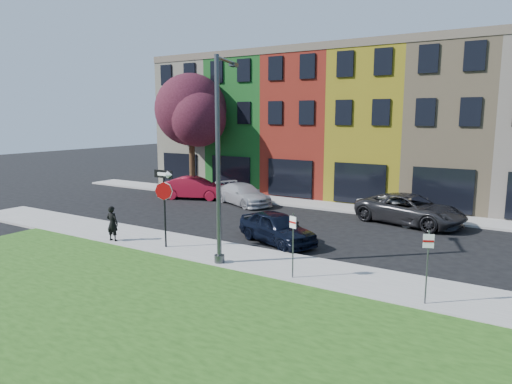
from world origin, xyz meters
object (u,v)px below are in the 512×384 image
Objects in this scene: man at (112,223)px; sedan_near at (277,228)px; stop_sign at (164,193)px; street_lamp at (220,161)px.

man is 7.52m from sedan_near.
street_lamp is (3.21, -0.30, 1.57)m from stop_sign.
man is at bearing 145.47° from sedan_near.
sedan_near is at bearing 66.11° from street_lamp.
man is 6.75m from street_lamp.
street_lamp is (5.97, 0.20, 3.16)m from man.
street_lamp reaches higher than man.
stop_sign reaches higher than sedan_near.
sedan_near is at bearing -156.46° from man.
stop_sign is 0.73× the size of sedan_near.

